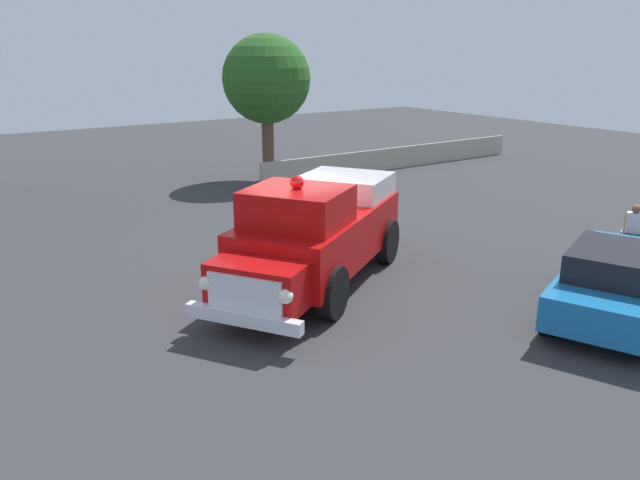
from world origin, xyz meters
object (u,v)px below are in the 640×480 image
object	(u,v)px
spectator_seated	(633,229)
classic_hot_rod	(617,280)
lawn_chair_near_truck	(633,232)
vintage_fire_truck	(316,232)
oak_tree_left	(266,80)

from	to	relation	value
spectator_seated	classic_hot_rod	bearing A→B (deg)	25.99
lawn_chair_near_truck	spectator_seated	xyz separation A→B (m)	(0.12, 0.06, 0.11)
vintage_fire_truck	oak_tree_left	world-z (taller)	oak_tree_left
vintage_fire_truck	spectator_seated	size ratio (longest dim) A/B	4.79
vintage_fire_truck	classic_hot_rod	distance (m)	6.01
vintage_fire_truck	lawn_chair_near_truck	xyz separation A→B (m)	(-7.67, 2.75, -0.61)
lawn_chair_near_truck	oak_tree_left	size ratio (longest dim) A/B	0.19
lawn_chair_near_truck	spectator_seated	bearing A→B (deg)	25.50
lawn_chair_near_truck	spectator_seated	distance (m)	0.17
lawn_chair_near_truck	oak_tree_left	distance (m)	13.72
classic_hot_rod	oak_tree_left	size ratio (longest dim) A/B	0.86
vintage_fire_truck	oak_tree_left	size ratio (longest dim) A/B	1.12
classic_hot_rod	oak_tree_left	world-z (taller)	oak_tree_left
spectator_seated	oak_tree_left	world-z (taller)	oak_tree_left
vintage_fire_truck	classic_hot_rod	bearing A→B (deg)	129.21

